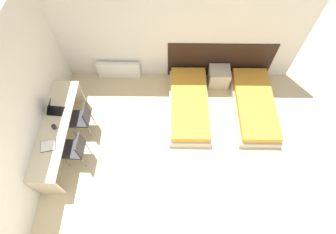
% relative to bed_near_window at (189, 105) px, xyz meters
% --- Properties ---
extents(ground_plane, '(20.00, 20.00, 0.00)m').
position_rel_bed_near_window_xyz_m(ground_plane, '(-0.48, -2.57, -0.17)').
color(ground_plane, beige).
extents(wall_back, '(6.02, 0.05, 2.70)m').
position_rel_bed_near_window_xyz_m(wall_back, '(-0.48, 1.08, 1.18)').
color(wall_back, silver).
rests_on(wall_back, ground_plane).
extents(wall_left, '(0.05, 4.62, 2.70)m').
position_rel_bed_near_window_xyz_m(wall_left, '(-3.01, -0.75, 1.18)').
color(wall_left, silver).
rests_on(wall_left, ground_plane).
extents(headboard_panel, '(2.52, 0.03, 1.05)m').
position_rel_bed_near_window_xyz_m(headboard_panel, '(0.75, 1.05, 0.36)').
color(headboard_panel, black).
rests_on(headboard_panel, ground_plane).
extents(bed_near_window, '(0.91, 2.03, 0.35)m').
position_rel_bed_near_window_xyz_m(bed_near_window, '(0.00, 0.00, 0.00)').
color(bed_near_window, beige).
rests_on(bed_near_window, ground_plane).
extents(bed_near_door, '(0.91, 2.03, 0.35)m').
position_rel_bed_near_window_xyz_m(bed_near_door, '(1.51, 0.00, 0.00)').
color(bed_near_door, beige).
rests_on(bed_near_door, ground_plane).
extents(nightstand, '(0.49, 0.44, 0.46)m').
position_rel_bed_near_window_xyz_m(nightstand, '(0.75, 0.79, 0.06)').
color(nightstand, beige).
rests_on(nightstand, ground_plane).
extents(radiator, '(1.05, 0.12, 0.48)m').
position_rel_bed_near_window_xyz_m(radiator, '(-1.72, 0.96, 0.07)').
color(radiator, silver).
rests_on(radiator, ground_plane).
extents(desk, '(0.55, 2.25, 0.74)m').
position_rel_bed_near_window_xyz_m(desk, '(-2.71, -0.93, 0.42)').
color(desk, beige).
rests_on(desk, ground_plane).
extents(chair_near_laptop, '(0.41, 0.41, 0.87)m').
position_rel_bed_near_window_xyz_m(chair_near_laptop, '(-2.28, -0.57, 0.33)').
color(chair_near_laptop, '#232328').
rests_on(chair_near_laptop, ground_plane).
extents(chair_near_notebook, '(0.43, 0.43, 0.87)m').
position_rel_bed_near_window_xyz_m(chair_near_notebook, '(-2.28, -1.28, 0.33)').
color(chair_near_notebook, '#232328').
rests_on(chair_near_notebook, ground_plane).
extents(laptop, '(0.33, 0.24, 0.30)m').
position_rel_bed_near_window_xyz_m(laptop, '(-2.78, -0.57, 0.64)').
color(laptop, black).
rests_on(laptop, desk).
extents(open_notebook, '(0.32, 0.29, 0.02)m').
position_rel_bed_near_window_xyz_m(open_notebook, '(-2.72, -1.35, 0.58)').
color(open_notebook, black).
rests_on(open_notebook, desk).
extents(mug, '(0.08, 0.08, 0.09)m').
position_rel_bed_near_window_xyz_m(mug, '(-2.68, -0.96, 0.62)').
color(mug, black).
rests_on(mug, desk).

